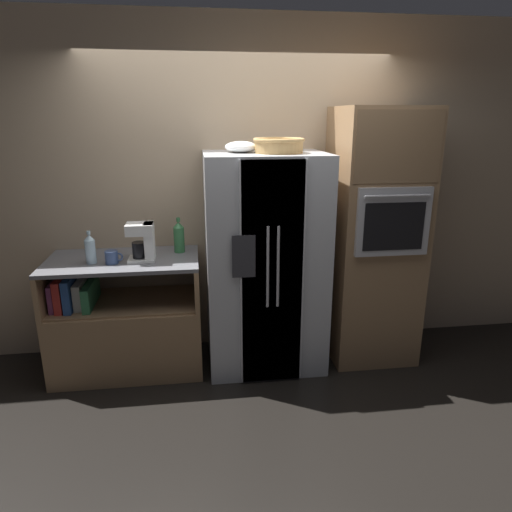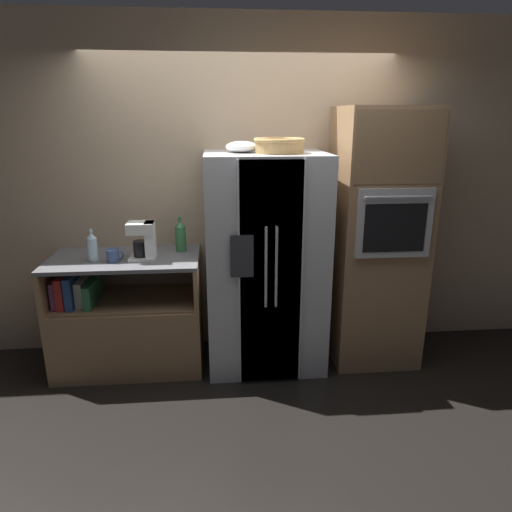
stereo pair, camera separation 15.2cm
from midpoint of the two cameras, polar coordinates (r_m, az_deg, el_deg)
name	(u,v)px [view 1 (the left image)]	position (r m, az deg, el deg)	size (l,w,h in m)	color
ground_plane	(246,364)	(3.99, -2.40, -13.32)	(20.00, 20.00, 0.00)	black
wall_back	(239,191)	(3.95, -3.28, 8.09)	(12.00, 0.06, 2.80)	tan
counter_left	(126,327)	(3.96, -16.98, -8.53)	(1.18, 0.67, 0.94)	#93704C
refrigerator	(265,263)	(3.70, -0.06, -0.85)	(0.94, 0.77, 1.75)	silver
wall_oven	(374,237)	(3.90, 13.41, 2.29)	(0.70, 0.74, 2.09)	#93704C
wicker_basket	(279,145)	(3.50, 1.59, 13.73)	(0.38, 0.38, 0.11)	tan
fruit_bowl	(241,147)	(3.55, -3.15, 13.47)	(0.24, 0.24, 0.08)	white
bottle_tall	(179,237)	(3.79, -10.74, 2.39)	(0.09, 0.09, 0.29)	#33723F
bottle_short	(90,249)	(3.69, -21.13, 0.84)	(0.08, 0.08, 0.25)	silver
mug	(112,257)	(3.64, -18.70, -0.16)	(0.13, 0.10, 0.10)	#384C7A
coffee_maker	(144,240)	(3.62, -15.05, 1.88)	(0.20, 0.18, 0.29)	white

